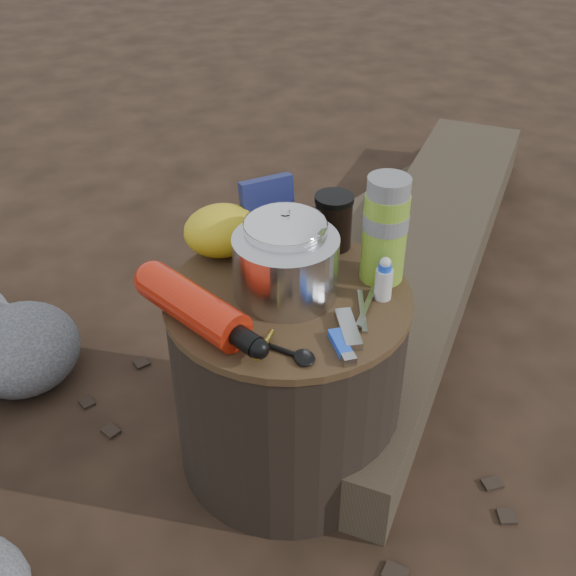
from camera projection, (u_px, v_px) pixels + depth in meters
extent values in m
plane|color=black|center=(288.00, 450.00, 1.68)|extent=(60.00, 60.00, 0.00)
cylinder|color=black|center=(288.00, 379.00, 1.55)|extent=(0.50, 0.50, 0.46)
cube|color=#392F22|center=(422.00, 260.00, 2.22)|extent=(1.46, 1.80, 0.17)
cube|color=#392F22|center=(411.00, 200.00, 2.62)|extent=(1.13, 0.90, 0.10)
cylinder|color=silver|center=(286.00, 266.00, 1.38)|extent=(0.21, 0.21, 0.13)
cylinder|color=white|center=(285.00, 248.00, 1.40)|extent=(0.17, 0.17, 0.17)
cylinder|color=#7CA92C|center=(385.00, 230.00, 1.40)|extent=(0.09, 0.09, 0.23)
cylinder|color=black|center=(333.00, 222.00, 1.53)|extent=(0.08, 0.08, 0.12)
ellipsoid|color=gold|center=(222.00, 231.00, 1.51)|extent=(0.17, 0.14, 0.11)
cube|color=navy|center=(268.00, 211.00, 1.54)|extent=(0.12, 0.05, 0.15)
cube|color=blue|center=(340.00, 343.00, 1.27)|extent=(0.03, 0.09, 0.02)
cube|color=#ADAEB2|center=(348.00, 329.00, 1.31)|extent=(0.04, 0.12, 0.02)
cylinder|color=silver|center=(384.00, 280.00, 1.38)|extent=(0.04, 0.04, 0.08)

